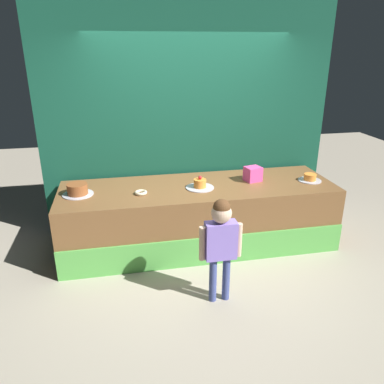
{
  "coord_description": "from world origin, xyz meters",
  "views": [
    {
      "loc": [
        -0.92,
        -3.62,
        2.34
      ],
      "look_at": [
        -0.12,
        0.31,
        0.78
      ],
      "focal_mm": 35.18,
      "sensor_mm": 36.0,
      "label": 1
    }
  ],
  "objects_px": {
    "pink_box": "(253,174)",
    "cake_left": "(77,190)",
    "child_figure": "(221,237)",
    "donut": "(141,193)",
    "cake_center": "(200,185)",
    "cake_right": "(310,178)"
  },
  "relations": [
    {
      "from": "child_figure",
      "to": "cake_center",
      "type": "xyz_separation_m",
      "value": [
        0.04,
        1.09,
        0.13
      ]
    },
    {
      "from": "donut",
      "to": "cake_center",
      "type": "xyz_separation_m",
      "value": [
        0.7,
        0.06,
        0.02
      ]
    },
    {
      "from": "pink_box",
      "to": "cake_center",
      "type": "distance_m",
      "value": 0.71
    },
    {
      "from": "child_figure",
      "to": "pink_box",
      "type": "distance_m",
      "value": 1.43
    },
    {
      "from": "donut",
      "to": "cake_center",
      "type": "relative_size",
      "value": 0.43
    },
    {
      "from": "pink_box",
      "to": "donut",
      "type": "height_order",
      "value": "pink_box"
    },
    {
      "from": "child_figure",
      "to": "cake_left",
      "type": "height_order",
      "value": "child_figure"
    },
    {
      "from": "child_figure",
      "to": "donut",
      "type": "distance_m",
      "value": 1.22
    },
    {
      "from": "cake_left",
      "to": "cake_right",
      "type": "distance_m",
      "value": 2.8
    },
    {
      "from": "pink_box",
      "to": "cake_left",
      "type": "height_order",
      "value": "pink_box"
    },
    {
      "from": "child_figure",
      "to": "pink_box",
      "type": "relative_size",
      "value": 5.66
    },
    {
      "from": "cake_left",
      "to": "donut",
      "type": "bearing_deg",
      "value": -9.98
    },
    {
      "from": "donut",
      "to": "cake_right",
      "type": "bearing_deg",
      "value": 1.02
    },
    {
      "from": "pink_box",
      "to": "donut",
      "type": "relative_size",
      "value": 1.33
    },
    {
      "from": "child_figure",
      "to": "pink_box",
      "type": "bearing_deg",
      "value": 58.4
    },
    {
      "from": "cake_center",
      "to": "donut",
      "type": "bearing_deg",
      "value": -175.1
    },
    {
      "from": "pink_box",
      "to": "donut",
      "type": "xyz_separation_m",
      "value": [
        -1.4,
        -0.18,
        -0.07
      ]
    },
    {
      "from": "cake_left",
      "to": "cake_center",
      "type": "distance_m",
      "value": 1.4
    },
    {
      "from": "donut",
      "to": "cake_left",
      "type": "distance_m",
      "value": 0.71
    },
    {
      "from": "pink_box",
      "to": "cake_left",
      "type": "xyz_separation_m",
      "value": [
        -2.1,
        -0.06,
        -0.03
      ]
    },
    {
      "from": "donut",
      "to": "cake_left",
      "type": "height_order",
      "value": "cake_left"
    },
    {
      "from": "cake_left",
      "to": "cake_right",
      "type": "bearing_deg",
      "value": -1.75
    }
  ]
}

